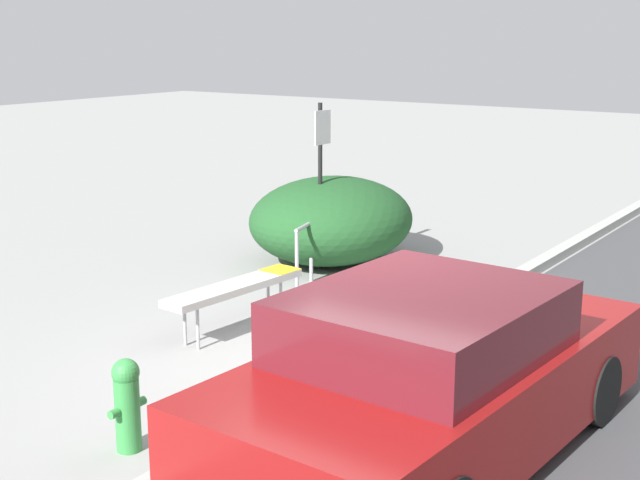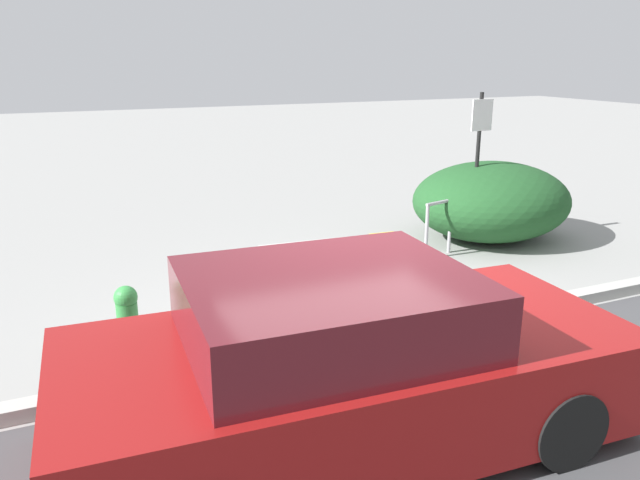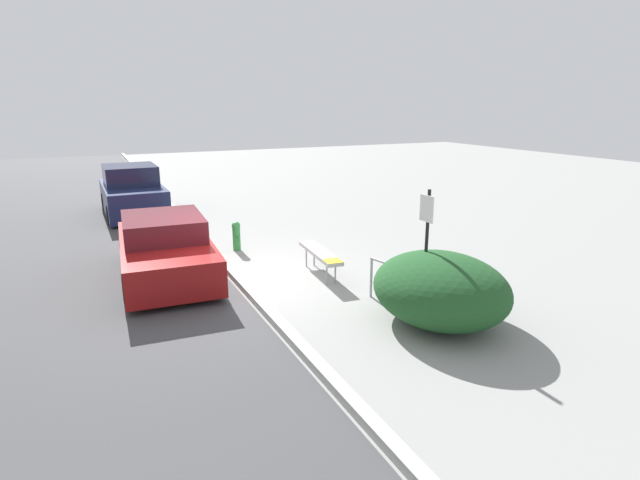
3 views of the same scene
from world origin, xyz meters
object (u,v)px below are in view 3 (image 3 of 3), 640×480
parked_car_far (132,193)px  bench (320,254)px  fire_hydrant (236,235)px  sign_post (426,241)px  parked_car_near (165,249)px  bike_rack (381,276)px

parked_car_far → bench: bearing=19.2°
bench → fire_hydrant: 2.93m
sign_post → parked_car_far: bearing=-161.0°
bench → parked_car_near: parked_car_near is taller
bench → parked_car_far: (-8.48, -3.12, 0.23)m
fire_hydrant → parked_car_far: parked_car_far is taller
bench → bike_rack: 1.91m
parked_car_near → parked_car_far: (-7.10, -0.01, 0.10)m
parked_car_far → parked_car_near: bearing=-0.9°
parked_car_near → parked_car_far: 7.10m
sign_post → bike_rack: bearing=-158.7°
bike_rack → parked_car_near: size_ratio=0.19×
bench → parked_car_near: bearing=-109.4°
sign_post → fire_hydrant: (-5.45, -1.89, -0.98)m
fire_hydrant → parked_car_near: size_ratio=0.18×
bike_rack → fire_hydrant: (-4.56, -1.54, -0.09)m
bench → sign_post: 2.99m
bench → sign_post: (2.75, 0.75, 0.89)m
sign_post → bench: bearing=-164.8°
bench → parked_car_far: size_ratio=0.46×
bench → fire_hydrant: (-2.70, -1.14, -0.09)m
sign_post → fire_hydrant: size_ratio=3.01×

